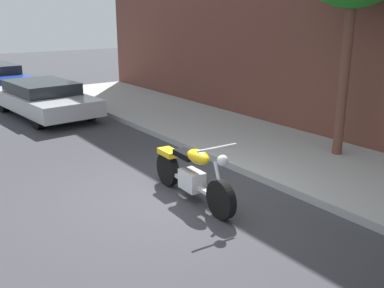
{
  "coord_description": "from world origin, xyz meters",
  "views": [
    {
      "loc": [
        5.79,
        -3.74,
        3.01
      ],
      "look_at": [
        0.25,
        0.21,
        0.98
      ],
      "focal_mm": 41.37,
      "sensor_mm": 36.0,
      "label": 1
    }
  ],
  "objects": [
    {
      "name": "ground_plane",
      "position": [
        0.0,
        0.0,
        0.0
      ],
      "size": [
        60.0,
        60.0,
        0.0
      ],
      "primitive_type": "plane",
      "color": "#38383D"
    },
    {
      "name": "sidewalk",
      "position": [
        0.0,
        3.24,
        0.07
      ],
      "size": [
        23.08,
        3.07,
        0.14
      ],
      "primitive_type": "cube",
      "color": "#A3A3A3",
      "rests_on": "ground"
    },
    {
      "name": "motorcycle",
      "position": [
        0.25,
        0.22,
        0.45
      ],
      "size": [
        2.22,
        0.7,
        1.11
      ],
      "color": "black",
      "rests_on": "ground"
    },
    {
      "name": "parked_car_silver",
      "position": [
        -7.42,
        0.23,
        0.55
      ],
      "size": [
        4.46,
        2.14,
        1.03
      ],
      "color": "black",
      "rests_on": "ground"
    }
  ]
}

